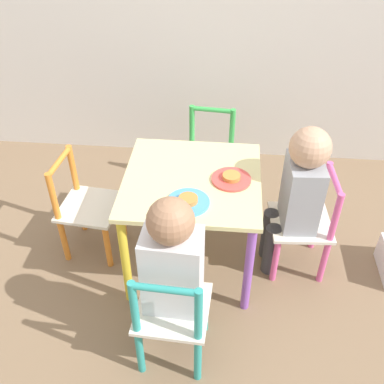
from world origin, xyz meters
name	(u,v)px	position (x,y,z in m)	size (l,w,h in m)	color
ground_plane	(192,260)	(0.00, 0.00, 0.00)	(6.00, 6.00, 0.00)	#7F664C
kids_table	(192,193)	(0.00, 0.00, 0.41)	(0.56, 0.56, 0.49)	beige
chair_teal	(172,316)	(-0.03, -0.50, 0.24)	(0.27, 0.27, 0.50)	silver
chair_pink	(305,224)	(0.50, 0.03, 0.24)	(0.28, 0.28, 0.50)	silver
chair_orange	(85,208)	(-0.50, 0.05, 0.24)	(0.29, 0.29, 0.50)	silver
chair_green	(209,159)	(0.04, 0.50, 0.24)	(0.28, 0.28, 0.50)	silver
child_front	(173,267)	(-0.02, -0.44, 0.43)	(0.21, 0.21, 0.74)	#38383D
child_right	(298,190)	(0.44, 0.03, 0.44)	(0.22, 0.21, 0.73)	#38383D
plate_front	(188,201)	(0.00, -0.16, 0.50)	(0.17, 0.17, 0.03)	#4C9EE0
plate_right	(231,179)	(0.16, 0.00, 0.50)	(0.16, 0.16, 0.03)	#E54C47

